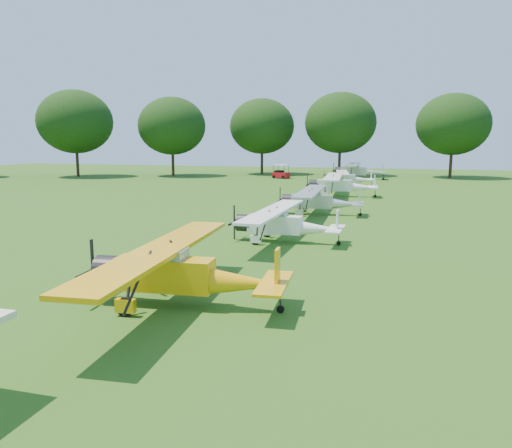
% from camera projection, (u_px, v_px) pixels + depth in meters
% --- Properties ---
extents(ground, '(160.00, 160.00, 0.00)m').
position_uv_depth(ground, '(241.00, 250.00, 24.55)').
color(ground, '#274A12').
rests_on(ground, ground).
extents(tree_belt, '(137.36, 130.27, 14.52)m').
position_uv_depth(tree_belt, '(317.00, 80.00, 22.41)').
color(tree_belt, '#331F13').
rests_on(tree_belt, ground).
extents(aircraft_2, '(6.68, 10.65, 2.09)m').
position_uv_depth(aircraft_2, '(179.00, 270.00, 15.99)').
color(aircraft_2, '#EEA80A').
rests_on(aircraft_2, ground).
extents(aircraft_3, '(5.98, 9.49, 1.88)m').
position_uv_depth(aircraft_3, '(283.00, 222.00, 26.32)').
color(aircraft_3, white).
rests_on(aircraft_3, ground).
extents(aircraft_4, '(6.19, 9.85, 1.94)m').
position_uv_depth(aircraft_4, '(318.00, 199.00, 36.29)').
color(aircraft_4, silver).
rests_on(aircraft_4, ground).
extents(aircraft_5, '(6.90, 10.99, 2.16)m').
position_uv_depth(aircraft_5, '(340.00, 183.00, 48.34)').
color(aircraft_5, white).
rests_on(aircraft_5, ground).
extents(aircraft_6, '(5.97, 9.47, 1.86)m').
position_uv_depth(aircraft_6, '(347.00, 177.00, 59.33)').
color(aircraft_6, white).
rests_on(aircraft_6, ground).
extents(aircraft_7, '(7.37, 11.70, 2.31)m').
position_uv_depth(aircraft_7, '(357.00, 170.00, 70.71)').
color(aircraft_7, silver).
rests_on(aircraft_7, ground).
extents(golf_cart, '(2.68, 2.13, 2.01)m').
position_uv_depth(golf_cart, '(281.00, 174.00, 72.35)').
color(golf_cart, red).
rests_on(golf_cart, ground).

